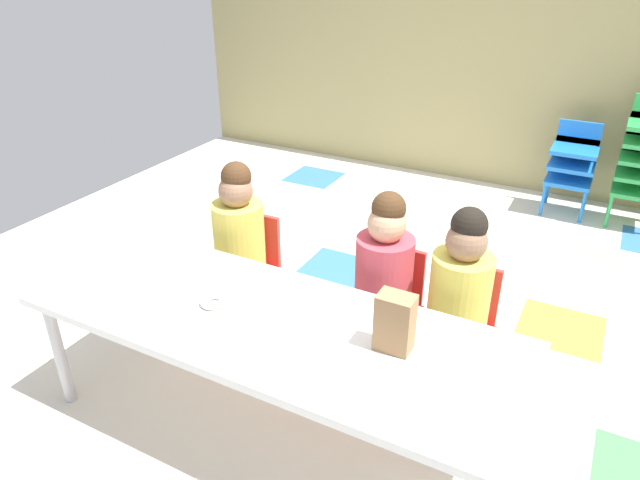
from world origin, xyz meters
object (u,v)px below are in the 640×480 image
object	(u,v)px
seated_child_far_right	(461,288)
paper_plate_near_edge	(214,305)
craft_table	(269,328)
paper_bag_brown	(395,323)
seated_child_near_camera	(240,232)
donut_powdered_on_plate	(214,301)
seated_child_middle_seat	(385,268)
kid_chair_blue_stack	(573,162)

from	to	relation	value
seated_child_far_right	paper_plate_near_edge	bearing A→B (deg)	-143.75
craft_table	paper_bag_brown	size ratio (longest dim) A/B	8.97
craft_table	seated_child_near_camera	bearing A→B (deg)	133.01
craft_table	donut_powdered_on_plate	bearing A→B (deg)	-173.55
seated_child_middle_seat	donut_powdered_on_plate	size ratio (longest dim) A/B	8.22
craft_table	seated_child_near_camera	xyz separation A→B (m)	(-0.54, 0.58, 0.03)
seated_child_far_right	donut_powdered_on_plate	distance (m)	1.03
seated_child_far_right	kid_chair_blue_stack	distance (m)	2.39
craft_table	seated_child_far_right	xyz separation A→B (m)	(0.59, 0.58, 0.03)
craft_table	paper_bag_brown	world-z (taller)	paper_bag_brown
craft_table	donut_powdered_on_plate	size ratio (longest dim) A/B	17.67
seated_child_far_right	kid_chair_blue_stack	bearing A→B (deg)	85.00
seated_child_middle_seat	paper_bag_brown	distance (m)	0.59
paper_plate_near_edge	seated_child_far_right	bearing A→B (deg)	36.25
donut_powdered_on_plate	seated_child_middle_seat	bearing A→B (deg)	51.46
kid_chair_blue_stack	paper_bag_brown	size ratio (longest dim) A/B	3.09
seated_child_middle_seat	seated_child_far_right	xyz separation A→B (m)	(0.35, 0.00, 0.00)
craft_table	donut_powdered_on_plate	xyz separation A→B (m)	(-0.24, -0.03, 0.07)
seated_child_near_camera	paper_plate_near_edge	bearing A→B (deg)	-63.43
kid_chair_blue_stack	paper_plate_near_edge	world-z (taller)	kid_chair_blue_stack
seated_child_near_camera	kid_chair_blue_stack	size ratio (longest dim) A/B	1.35
seated_child_middle_seat	seated_child_near_camera	bearing A→B (deg)	180.00
paper_bag_brown	kid_chair_blue_stack	bearing A→B (deg)	83.90
seated_child_near_camera	kid_chair_blue_stack	xyz separation A→B (m)	(1.34, 2.37, -0.16)
craft_table	seated_child_middle_seat	world-z (taller)	seated_child_middle_seat
paper_plate_near_edge	donut_powdered_on_plate	world-z (taller)	donut_powdered_on_plate
paper_plate_near_edge	donut_powdered_on_plate	size ratio (longest dim) A/B	1.61
paper_plate_near_edge	paper_bag_brown	bearing A→B (deg)	6.68
paper_bag_brown	donut_powdered_on_plate	distance (m)	0.74
craft_table	seated_child_middle_seat	size ratio (longest dim) A/B	2.15
seated_child_far_right	kid_chair_blue_stack	xyz separation A→B (m)	(0.21, 2.37, -0.16)
seated_child_middle_seat	paper_plate_near_edge	world-z (taller)	seated_child_middle_seat
kid_chair_blue_stack	paper_plate_near_edge	xyz separation A→B (m)	(-1.04, -2.98, 0.17)
seated_child_near_camera	paper_bag_brown	distance (m)	1.16
kid_chair_blue_stack	donut_powdered_on_plate	distance (m)	3.16
seated_child_near_camera	paper_plate_near_edge	size ratio (longest dim) A/B	5.10
kid_chair_blue_stack	paper_bag_brown	distance (m)	2.93
seated_child_far_right	donut_powdered_on_plate	size ratio (longest dim) A/B	8.22
craft_table	paper_bag_brown	xyz separation A→B (m)	(0.49, 0.06, 0.15)
seated_child_middle_seat	seated_child_far_right	bearing A→B (deg)	0.00
seated_child_middle_seat	donut_powdered_on_plate	world-z (taller)	seated_child_middle_seat
seated_child_near_camera	seated_child_middle_seat	size ratio (longest dim) A/B	1.00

